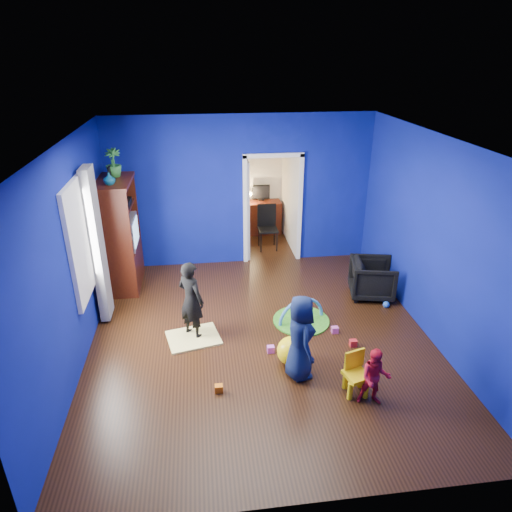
{
  "coord_description": "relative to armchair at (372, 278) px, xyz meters",
  "views": [
    {
      "loc": [
        -0.81,
        -5.63,
        3.96
      ],
      "look_at": [
        -0.03,
        0.4,
        1.18
      ],
      "focal_mm": 32.0,
      "sensor_mm": 36.0,
      "label": 1
    }
  ],
  "objects": [
    {
      "name": "floor",
      "position": [
        -2.08,
        -1.05,
        -0.33
      ],
      "size": [
        5.0,
        5.5,
        0.01
      ],
      "primitive_type": "cube",
      "color": "black",
      "rests_on": "ground"
    },
    {
      "name": "ceiling",
      "position": [
        -2.08,
        -1.05,
        2.57
      ],
      "size": [
        5.0,
        5.5,
        0.01
      ],
      "primitive_type": "cube",
      "color": "white",
      "rests_on": "wall_back"
    },
    {
      "name": "wall_back",
      "position": [
        -2.08,
        1.7,
        1.12
      ],
      "size": [
        5.0,
        0.02,
        2.9
      ],
      "primitive_type": "cube",
      "color": "navy",
      "rests_on": "floor"
    },
    {
      "name": "wall_front",
      "position": [
        -2.08,
        -3.8,
        1.12
      ],
      "size": [
        5.0,
        0.02,
        2.9
      ],
      "primitive_type": "cube",
      "color": "navy",
      "rests_on": "floor"
    },
    {
      "name": "wall_left",
      "position": [
        -4.58,
        -1.05,
        1.12
      ],
      "size": [
        0.02,
        5.5,
        2.9
      ],
      "primitive_type": "cube",
      "color": "navy",
      "rests_on": "floor"
    },
    {
      "name": "wall_right",
      "position": [
        0.42,
        -1.05,
        1.12
      ],
      "size": [
        0.02,
        5.5,
        2.9
      ],
      "primitive_type": "cube",
      "color": "navy",
      "rests_on": "floor"
    },
    {
      "name": "alcove",
      "position": [
        -1.48,
        2.58,
        0.92
      ],
      "size": [
        1.0,
        1.75,
        2.5
      ],
      "primitive_type": null,
      "color": "silver",
      "rests_on": "floor"
    },
    {
      "name": "armchair",
      "position": [
        0.0,
        0.0,
        0.0
      ],
      "size": [
        0.86,
        0.85,
        0.67
      ],
      "primitive_type": "imported",
      "rotation": [
        0.0,
        0.0,
        1.36
      ],
      "color": "black",
      "rests_on": "floor"
    },
    {
      "name": "child_black",
      "position": [
        -3.09,
        -0.82,
        0.27
      ],
      "size": [
        0.52,
        0.51,
        1.22
      ],
      "primitive_type": "imported",
      "rotation": [
        0.0,
        0.0,
        2.39
      ],
      "color": "black",
      "rests_on": "floor"
    },
    {
      "name": "child_navy",
      "position": [
        -1.71,
        -1.93,
        0.25
      ],
      "size": [
        0.44,
        0.62,
        1.17
      ],
      "primitive_type": "imported",
      "rotation": [
        0.0,
        0.0,
        1.7
      ],
      "color": "#0F183A",
      "rests_on": "floor"
    },
    {
      "name": "toddler_red",
      "position": [
        -0.93,
        -2.56,
        0.05
      ],
      "size": [
        0.43,
        0.37,
        0.76
      ],
      "primitive_type": "imported",
      "rotation": [
        0.0,
        0.0,
        -0.23
      ],
      "color": "#B21215",
      "rests_on": "floor"
    },
    {
      "name": "vase",
      "position": [
        -4.3,
        0.68,
        1.72
      ],
      "size": [
        0.22,
        0.22,
        0.19
      ],
      "primitive_type": "imported",
      "rotation": [
        0.0,
        0.0,
        0.17
      ],
      "color": "#0D646A",
      "rests_on": "tv_armoire"
    },
    {
      "name": "potted_plant",
      "position": [
        -4.3,
        1.2,
        1.86
      ],
      "size": [
        0.29,
        0.29,
        0.47
      ],
      "primitive_type": "imported",
      "rotation": [
        0.0,
        0.0,
        0.08
      ],
      "color": "green",
      "rests_on": "tv_armoire"
    },
    {
      "name": "tv_armoire",
      "position": [
        -4.3,
        0.98,
        0.65
      ],
      "size": [
        0.58,
        1.14,
        1.96
      ],
      "primitive_type": "cube",
      "color": "#3C110A",
      "rests_on": "floor"
    },
    {
      "name": "crt_tv",
      "position": [
        -4.26,
        0.98,
        0.69
      ],
      "size": [
        0.46,
        0.7,
        0.54
      ],
      "primitive_type": "cube",
      "color": "silver",
      "rests_on": "tv_armoire"
    },
    {
      "name": "yellow_blanket",
      "position": [
        -3.09,
        -0.92,
        -0.32
      ],
      "size": [
        0.86,
        0.75,
        0.03
      ],
      "primitive_type": "cube",
      "rotation": [
        0.0,
        0.0,
        0.22
      ],
      "color": "#F2E07A",
      "rests_on": "floor"
    },
    {
      "name": "hopper_ball",
      "position": [
        -1.76,
        -1.68,
        -0.13
      ],
      "size": [
        0.4,
        0.4,
        0.4
      ],
      "primitive_type": "sphere",
      "color": "yellow",
      "rests_on": "floor"
    },
    {
      "name": "kid_chair",
      "position": [
        -1.08,
        -2.36,
        -0.08
      ],
      "size": [
        0.35,
        0.35,
        0.5
      ],
      "primitive_type": "cube",
      "rotation": [
        0.0,
        0.0,
        0.29
      ],
      "color": "yellow",
      "rests_on": "floor"
    },
    {
      "name": "play_mat",
      "position": [
        -1.39,
        -0.66,
        -0.32
      ],
      "size": [
        0.89,
        0.89,
        0.02
      ],
      "primitive_type": "cylinder",
      "color": "green",
      "rests_on": "floor"
    },
    {
      "name": "toy_arch",
      "position": [
        -1.39,
        -0.66,
        -0.31
      ],
      "size": [
        0.78,
        0.28,
        0.8
      ],
      "primitive_type": "torus",
      "rotation": [
        1.57,
        0.0,
        0.29
      ],
      "color": "#3F8CD8",
      "rests_on": "floor"
    },
    {
      "name": "window_left",
      "position": [
        -4.57,
        -0.7,
        1.22
      ],
      "size": [
        0.03,
        0.95,
        1.55
      ],
      "primitive_type": "cube",
      "color": "white",
      "rests_on": "wall_left"
    },
    {
      "name": "curtain",
      "position": [
        -4.45,
        -0.15,
        0.92
      ],
      "size": [
        0.14,
        0.42,
        2.4
      ],
      "primitive_type": "cube",
      "color": "slate",
      "rests_on": "floor"
    },
    {
      "name": "doorway",
      "position": [
        -1.48,
        1.7,
        0.72
      ],
      "size": [
        1.16,
        0.1,
        2.1
      ],
      "primitive_type": "cube",
      "color": "white",
      "rests_on": "floor"
    },
    {
      "name": "study_desk",
      "position": [
        -1.48,
        3.21,
        0.04
      ],
      "size": [
        0.88,
        0.44,
        0.75
      ],
      "primitive_type": "cube",
      "color": "#3D140A",
      "rests_on": "floor"
    },
    {
      "name": "desk_monitor",
      "position": [
        -1.48,
        3.33,
        0.62
      ],
      "size": [
        0.4,
        0.05,
        0.32
      ],
      "primitive_type": "cube",
      "color": "black",
      "rests_on": "study_desk"
    },
    {
      "name": "desk_lamp",
      "position": [
        -1.76,
        3.27,
        0.6
      ],
      "size": [
        0.14,
        0.14,
        0.14
      ],
      "primitive_type": "sphere",
      "color": "#FFD88C",
      "rests_on": "study_desk"
    },
    {
      "name": "folding_chair",
      "position": [
        -1.48,
        2.25,
        0.13
      ],
      "size": [
        0.4,
        0.4,
        0.92
      ],
      "primitive_type": "cube",
      "color": "black",
      "rests_on": "floor"
    },
    {
      "name": "book_shelf",
      "position": [
        -1.48,
        3.32,
        1.69
      ],
      "size": [
        0.88,
        0.24,
        0.04
      ],
      "primitive_type": "cube",
      "color": "white",
      "rests_on": "study_desk"
    },
    {
      "name": "toy_0",
      "position": [
        -0.78,
        -1.41,
        -0.28
      ],
      "size": [
        0.1,
        0.08,
        0.1
      ],
      "primitive_type": "cube",
      "color": "red",
      "rests_on": "floor"
    },
    {
      "name": "toy_1",
      "position": [
        0.12,
        -0.42,
        -0.28
      ],
      "size": [
        0.11,
        0.11,
        0.11
      ],
      "primitive_type": "sphere",
      "color": "blue",
      "rests_on": "floor"
    },
    {
      "name": "toy_2",
      "position": [
        -2.78,
        -2.13,
        -0.28
      ],
      "size": [
        0.1,
        0.08,
        0.1
      ],
      "primitive_type": "cube",
      "color": "orange",
      "rests_on": "floor"
    },
    {
      "name": "toy_3",
      "position": [
        -1.36,
        -0.83,
        -0.28
      ],
      "size": [
        0.11,
        0.11,
        0.11
      ],
      "primitive_type": "sphere",
      "color": "green",
      "rests_on": "floor"
    },
    {
      "name": "toy_4",
      "position": [
        -0.95,
        -1.04,
        -0.28
      ],
      "size": [
        0.1,
        0.08,
        0.1
      ],
      "primitive_type": "cube",
      "color": "#DA51AA",
      "rests_on": "floor"
    },
    {
      "name": "toy_5",
      "position": [
        -2.0,
        -1.4,
        -0.28
      ],
      "size": [
        0.1,
        0.08,
        0.1
      ],
      "primitive_type": "cube",
      "color": "#D551D9",
      "rests_on": "floor"
    }
  ]
}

